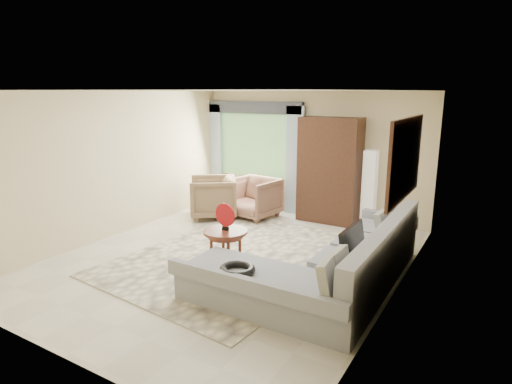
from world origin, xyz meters
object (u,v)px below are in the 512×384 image
Objects in this scene: potted_plant at (213,192)px; armchair_left at (213,197)px; armchair_right at (254,198)px; armoire at (330,170)px; sectional_sofa at (335,270)px; tv_screen at (353,245)px; coffee_table at (226,250)px; floor_lamp at (369,189)px.

armchair_left is at bearing -53.37° from potted_plant.
armchair_right is (0.74, 0.42, -0.01)m from armchair_left.
armoire is at bearing 2.19° from potted_plant.
armoire is at bearing 77.78° from armchair_left.
sectional_sofa is at bearing 24.26° from armchair_left.
tv_screen reaches higher than potted_plant.
coffee_table is at bearing -50.80° from potted_plant.
sectional_sofa is 4.93m from potted_plant.
floor_lamp is (-0.43, 2.96, 0.47)m from sectional_sofa.
armoire is at bearing 83.79° from coffee_table.
armchair_right is at bearing 83.36° from armchair_left.
coffee_table reaches higher than potted_plant.
sectional_sofa is 0.53m from tv_screen.
floor_lamp reaches higher than sectional_sofa.
potted_plant is 3.66m from floor_lamp.
sectional_sofa is 1.65× the size of armoire.
sectional_sofa is at bearing 155.67° from tv_screen.
armchair_left is 1.10m from potted_plant.
floor_lamp reaches higher than armchair_right.
armchair_left is at bearing 150.70° from sectional_sofa.
armoire reaches higher than armchair_left.
sectional_sofa is 3.03m from floor_lamp.
coffee_table is 2.85m from armchair_left.
potted_plant is at bearing 146.10° from tv_screen.
armoire reaches higher than potted_plant.
sectional_sofa is at bearing -66.94° from armoire.
armchair_left is 2.47m from armoire.
tv_screen is 3.39m from armoire.
tv_screen is 3.85m from armchair_right.
tv_screen is at bearing 24.61° from armchair_left.
tv_screen is 1.16× the size of coffee_table.
floor_lamp is at bearing 102.81° from tv_screen.
floor_lamp reaches higher than armchair_left.
armoire reaches higher than tv_screen.
armchair_left is 3.17m from floor_lamp.
armchair_right is (-2.94, 2.46, -0.30)m from tv_screen.
tv_screen is 0.78× the size of armchair_left.
armoire is (-1.23, 2.90, 0.77)m from sectional_sofa.
coffee_table is at bearing -170.63° from sectional_sofa.
sectional_sofa is at bearing 9.37° from coffee_table.
armchair_right is 0.61× the size of floor_lamp.
floor_lamp is at bearing 70.43° from coffee_table.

